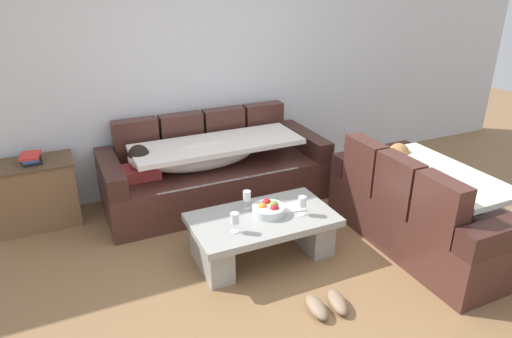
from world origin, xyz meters
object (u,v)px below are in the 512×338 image
object	(u,v)px
couch_near_window	(426,209)
open_magazine	(287,207)
book_stack_on_cabinet	(31,158)
coffee_table	(263,231)
wine_glass_near_left	(235,219)
side_cabinet	(37,194)
fruit_bowl	(269,209)
couch_along_wall	(212,171)
pair_of_shoes	(327,305)
wine_glass_far_back	(247,197)
wine_glass_near_right	(302,202)

from	to	relation	value
couch_near_window	open_magazine	world-z (taller)	couch_near_window
book_stack_on_cabinet	coffee_table	bearing A→B (deg)	-39.26
wine_glass_near_left	side_cabinet	world-z (taller)	side_cabinet
wine_glass_near_left	book_stack_on_cabinet	size ratio (longest dim) A/B	0.68
coffee_table	book_stack_on_cabinet	world-z (taller)	book_stack_on_cabinet
fruit_bowl	open_magazine	bearing A→B (deg)	9.68
open_magazine	book_stack_on_cabinet	size ratio (longest dim) A/B	1.15
couch_along_wall	book_stack_on_cabinet	size ratio (longest dim) A/B	9.35
wine_glass_near_left	pair_of_shoes	size ratio (longest dim) A/B	0.50
open_magazine	pair_of_shoes	world-z (taller)	open_magazine
wine_glass_far_back	book_stack_on_cabinet	size ratio (longest dim) A/B	0.68
couch_along_wall	fruit_bowl	bearing A→B (deg)	-85.01
side_cabinet	pair_of_shoes	world-z (taller)	side_cabinet
couch_near_window	wine_glass_near_right	bearing A→B (deg)	74.70
fruit_bowl	book_stack_on_cabinet	bearing A→B (deg)	142.38
fruit_bowl	wine_glass_far_back	size ratio (longest dim) A/B	1.69
coffee_table	book_stack_on_cabinet	bearing A→B (deg)	140.74
couch_along_wall	pair_of_shoes	size ratio (longest dim) A/B	6.83
wine_glass_far_back	pair_of_shoes	xyz separation A→B (m)	(0.19, -1.00, -0.45)
fruit_bowl	wine_glass_near_right	size ratio (longest dim) A/B	1.69
coffee_table	wine_glass_near_left	world-z (taller)	wine_glass_near_left
coffee_table	pair_of_shoes	distance (m)	0.85
wine_glass_near_left	wine_glass_near_right	xyz separation A→B (m)	(0.61, 0.02, 0.00)
wine_glass_near_right	open_magazine	distance (m)	0.20
couch_along_wall	coffee_table	xyz separation A→B (m)	(0.03, -1.16, -0.09)
couch_along_wall	wine_glass_near_right	xyz separation A→B (m)	(0.34, -1.26, 0.16)
couch_along_wall	pair_of_shoes	world-z (taller)	couch_along_wall
open_magazine	side_cabinet	size ratio (longest dim) A/B	0.39
book_stack_on_cabinet	wine_glass_near_right	bearing A→B (deg)	-36.61
coffee_table	pair_of_shoes	bearing A→B (deg)	-81.35
wine_glass_near_right	side_cabinet	bearing A→B (deg)	143.58
book_stack_on_cabinet	pair_of_shoes	bearing A→B (deg)	-50.49
wine_glass_far_back	open_magazine	bearing A→B (deg)	-20.62
book_stack_on_cabinet	fruit_bowl	bearing A→B (deg)	-37.62
coffee_table	couch_near_window	bearing A→B (deg)	-16.10
coffee_table	fruit_bowl	xyz separation A→B (m)	(0.07, 0.03, 0.18)
side_cabinet	book_stack_on_cabinet	xyz separation A→B (m)	(0.01, 0.00, 0.36)
wine_glass_far_back	book_stack_on_cabinet	xyz separation A→B (m)	(-1.63, 1.20, 0.18)
wine_glass_near_left	wine_glass_far_back	world-z (taller)	same
open_magazine	side_cabinet	xyz separation A→B (m)	(-1.97, 1.32, -0.06)
wine_glass_near_right	open_magazine	size ratio (longest dim) A/B	0.59
side_cabinet	fruit_bowl	bearing A→B (deg)	-37.41
wine_glass_near_left	wine_glass_far_back	xyz separation A→B (m)	(0.24, 0.31, 0.00)
coffee_table	wine_glass_far_back	distance (m)	0.32
pair_of_shoes	wine_glass_near_left	bearing A→B (deg)	121.59
wine_glass_near_left	book_stack_on_cabinet	world-z (taller)	book_stack_on_cabinet
couch_along_wall	wine_glass_near_right	world-z (taller)	couch_along_wall
couch_along_wall	coffee_table	distance (m)	1.16
couch_near_window	fruit_bowl	world-z (taller)	couch_near_window
wine_glass_near_right	pair_of_shoes	bearing A→B (deg)	-104.73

